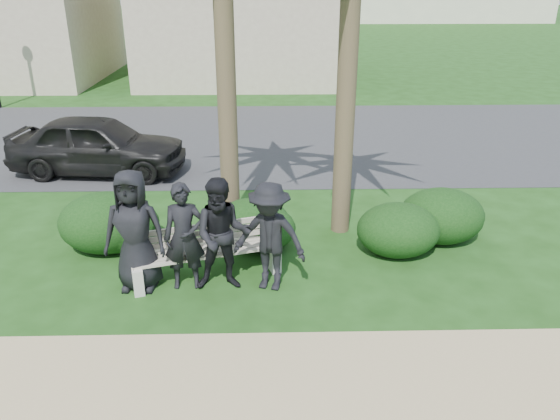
{
  "coord_description": "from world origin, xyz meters",
  "views": [
    {
      "loc": [
        0.14,
        -6.73,
        4.18
      ],
      "look_at": [
        0.32,
        1.0,
        0.84
      ],
      "focal_mm": 35.0,
      "sensor_mm": 36.0,
      "label": 1
    }
  ],
  "objects_px": {
    "man_b": "(184,237)",
    "man_c": "(222,235)",
    "park_bench": "(207,256)",
    "car_a": "(98,145)",
    "man_d": "(270,237)",
    "man_a": "(135,231)"
  },
  "relations": [
    {
      "from": "man_c",
      "to": "man_d",
      "type": "relative_size",
      "value": 1.03
    },
    {
      "from": "man_d",
      "to": "car_a",
      "type": "relative_size",
      "value": 0.42
    },
    {
      "from": "man_b",
      "to": "park_bench",
      "type": "bearing_deg",
      "value": 39.88
    },
    {
      "from": "man_c",
      "to": "car_a",
      "type": "distance_m",
      "value": 5.98
    },
    {
      "from": "car_a",
      "to": "man_c",
      "type": "bearing_deg",
      "value": -142.02
    },
    {
      "from": "park_bench",
      "to": "man_c",
      "type": "height_order",
      "value": "man_c"
    },
    {
      "from": "park_bench",
      "to": "man_b",
      "type": "distance_m",
      "value": 0.59
    },
    {
      "from": "park_bench",
      "to": "man_b",
      "type": "xyz_separation_m",
      "value": [
        -0.27,
        -0.27,
        0.45
      ]
    },
    {
      "from": "man_b",
      "to": "man_d",
      "type": "relative_size",
      "value": 0.98
    },
    {
      "from": "car_a",
      "to": "park_bench",
      "type": "bearing_deg",
      "value": -142.69
    },
    {
      "from": "man_b",
      "to": "man_c",
      "type": "xyz_separation_m",
      "value": [
        0.54,
        -0.05,
        0.04
      ]
    },
    {
      "from": "man_b",
      "to": "man_d",
      "type": "xyz_separation_m",
      "value": [
        1.2,
        -0.07,
        0.02
      ]
    },
    {
      "from": "man_a",
      "to": "car_a",
      "type": "xyz_separation_m",
      "value": [
        -1.95,
        5.01,
        -0.23
      ]
    },
    {
      "from": "car_a",
      "to": "man_b",
      "type": "bearing_deg",
      "value": -146.41
    },
    {
      "from": "man_a",
      "to": "man_b",
      "type": "relative_size",
      "value": 1.13
    },
    {
      "from": "man_a",
      "to": "car_a",
      "type": "distance_m",
      "value": 5.38
    },
    {
      "from": "park_bench",
      "to": "car_a",
      "type": "height_order",
      "value": "car_a"
    },
    {
      "from": "park_bench",
      "to": "man_d",
      "type": "distance_m",
      "value": 1.1
    },
    {
      "from": "man_a",
      "to": "man_c",
      "type": "bearing_deg",
      "value": 1.39
    },
    {
      "from": "car_a",
      "to": "man_a",
      "type": "bearing_deg",
      "value": -152.9
    },
    {
      "from": "park_bench",
      "to": "man_d",
      "type": "relative_size",
      "value": 1.44
    },
    {
      "from": "man_b",
      "to": "man_a",
      "type": "bearing_deg",
      "value": 174.35
    }
  ]
}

